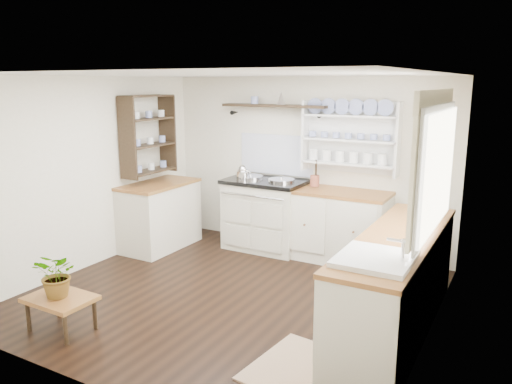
{
  "coord_description": "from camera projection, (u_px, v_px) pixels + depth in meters",
  "views": [
    {
      "loc": [
        2.65,
        -4.21,
        2.23
      ],
      "look_at": [
        0.17,
        0.25,
        1.1
      ],
      "focal_mm": 35.0,
      "sensor_mm": 36.0,
      "label": 1
    }
  ],
  "objects": [
    {
      "name": "ceiling",
      "position": [
        228.0,
        74.0,
        4.83
      ],
      "size": [
        4.0,
        3.8,
        0.01
      ],
      "primitive_type": "cube",
      "color": "white",
      "rests_on": "wall_back"
    },
    {
      "name": "belfast_sink",
      "position": [
        374.0,
        274.0,
        3.8
      ],
      "size": [
        0.55,
        0.6,
        0.45
      ],
      "color": "white",
      "rests_on": "right_cabinets"
    },
    {
      "name": "plate_rack",
      "position": [
        352.0,
        137.0,
        6.28
      ],
      "size": [
        1.2,
        0.22,
        0.9
      ],
      "color": "white",
      "rests_on": "wall_back"
    },
    {
      "name": "potted_plant",
      "position": [
        58.0,
        275.0,
        4.47
      ],
      "size": [
        0.43,
        0.38,
        0.43
      ],
      "primitive_type": "imported",
      "rotation": [
        0.0,
        0.0,
        0.13
      ],
      "color": "#3F7233",
      "rests_on": "center_table"
    },
    {
      "name": "center_table",
      "position": [
        60.0,
        301.0,
        4.53
      ],
      "size": [
        0.6,
        0.43,
        0.33
      ],
      "rotation": [
        0.0,
        0.0,
        -0.01
      ],
      "color": "brown",
      "rests_on": "floor"
    },
    {
      "name": "window",
      "position": [
        435.0,
        163.0,
        4.2
      ],
      "size": [
        0.08,
        1.55,
        1.22
      ],
      "color": "white",
      "rests_on": "wall_right"
    },
    {
      "name": "floor_rug",
      "position": [
        292.0,
        365.0,
        3.99
      ],
      "size": [
        0.64,
        0.91,
        0.02
      ],
      "primitive_type": "cube",
      "rotation": [
        0.0,
        0.0,
        -0.12
      ],
      "color": "#977557",
      "rests_on": "floor"
    },
    {
      "name": "high_shelf",
      "position": [
        275.0,
        107.0,
        6.62
      ],
      "size": [
        1.5,
        0.29,
        0.16
      ],
      "color": "black",
      "rests_on": "wall_back"
    },
    {
      "name": "back_cabinets",
      "position": [
        338.0,
        225.0,
        6.31
      ],
      "size": [
        1.27,
        0.63,
        0.9
      ],
      "color": "beige",
      "rests_on": "floor"
    },
    {
      "name": "wall_left",
      "position": [
        90.0,
        173.0,
        6.03
      ],
      "size": [
        0.02,
        3.8,
        2.3
      ],
      "primitive_type": "cube",
      "color": "beige",
      "rests_on": "ground"
    },
    {
      "name": "floor",
      "position": [
        231.0,
        295.0,
        5.33
      ],
      "size": [
        4.0,
        3.8,
        0.01
      ],
      "primitive_type": "cube",
      "color": "black",
      "rests_on": "ground"
    },
    {
      "name": "wall_right",
      "position": [
        434.0,
        215.0,
        4.13
      ],
      "size": [
        0.02,
        3.8,
        2.3
      ],
      "primitive_type": "cube",
      "color": "beige",
      "rests_on": "ground"
    },
    {
      "name": "utensil_crock",
      "position": [
        315.0,
        181.0,
        6.44
      ],
      "size": [
        0.12,
        0.12,
        0.14
      ],
      "primitive_type": "cylinder",
      "color": "brown",
      "rests_on": "back_cabinets"
    },
    {
      "name": "aga_cooker",
      "position": [
        265.0,
        213.0,
        6.77
      ],
      "size": [
        1.07,
        0.74,
        0.98
      ],
      "color": "beige",
      "rests_on": "floor"
    },
    {
      "name": "left_cabinets",
      "position": [
        160.0,
        214.0,
        6.81
      ],
      "size": [
        0.62,
        1.13,
        0.9
      ],
      "color": "beige",
      "rests_on": "floor"
    },
    {
      "name": "kettle",
      "position": [
        243.0,
        173.0,
        6.68
      ],
      "size": [
        0.17,
        0.17,
        0.21
      ],
      "primitive_type": null,
      "color": "silver",
      "rests_on": "aga_cooker"
    },
    {
      "name": "right_cabinets",
      "position": [
        396.0,
        282.0,
        4.51
      ],
      "size": [
        0.62,
        2.43,
        0.9
      ],
      "color": "beige",
      "rests_on": "floor"
    },
    {
      "name": "wall_back",
      "position": [
        305.0,
        164.0,
        6.7
      ],
      "size": [
        4.0,
        0.02,
        2.3
      ],
      "primitive_type": "cube",
      "color": "beige",
      "rests_on": "ground"
    },
    {
      "name": "left_shelving",
      "position": [
        148.0,
        134.0,
        6.64
      ],
      "size": [
        0.28,
        0.8,
        1.05
      ],
      "primitive_type": "cube",
      "color": "black",
      "rests_on": "wall_left"
    }
  ]
}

